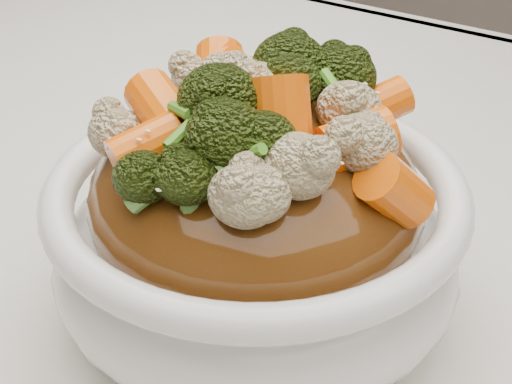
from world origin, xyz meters
The scene contains 8 objects.
tablecloth centered at (0.00, 0.00, 0.73)m, with size 1.20×0.80×0.04m, color white.
bowl centered at (0.03, -0.05, 0.79)m, with size 0.21×0.21×0.08m, color white, non-canonical shape.
sauce_base centered at (0.03, -0.05, 0.82)m, with size 0.16×0.16×0.09m, color #542D0E.
carrots centered at (0.03, -0.05, 0.88)m, with size 0.16×0.16×0.05m, color #FF6708, non-canonical shape.
broccoli centered at (0.03, -0.05, 0.88)m, with size 0.16×0.16×0.04m, color black, non-canonical shape.
cauliflower centered at (0.03, -0.05, 0.88)m, with size 0.16×0.16×0.03m, color beige, non-canonical shape.
scallions centered at (0.03, -0.05, 0.88)m, with size 0.12×0.12×0.02m, color #4B9422, non-canonical shape.
sesame_seeds centered at (0.03, -0.05, 0.88)m, with size 0.15×0.15×0.01m, color #F7E3B0, non-canonical shape.
Camera 1 is at (0.20, -0.32, 1.03)m, focal length 55.00 mm.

